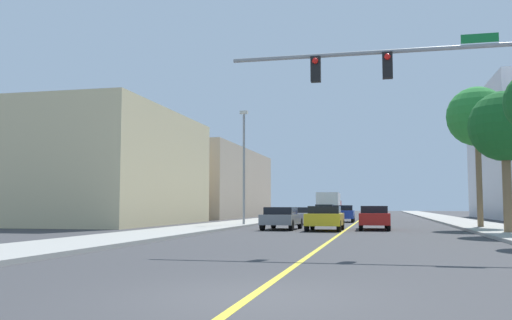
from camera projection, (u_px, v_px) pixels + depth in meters
ground at (358, 221)px, 49.32m from camera, size 192.00×192.00×0.00m
sidewalk_left at (265, 220)px, 51.21m from camera, size 3.77×168.00×0.15m
sidewalk_right at (458, 221)px, 47.45m from camera, size 3.77×168.00×0.15m
lane_marking_center at (358, 221)px, 49.32m from camera, size 0.16×144.00×0.01m
building_left_near at (106, 169)px, 42.46m from camera, size 11.14×17.45×8.55m
building_left_far at (199, 184)px, 66.73m from camera, size 12.87×25.43×8.06m
traffic_signal_mast at (447, 90)px, 16.98m from camera, size 9.90×0.36×6.56m
street_lamp at (244, 161)px, 37.88m from camera, size 0.56×0.28×7.84m
palm_mid at (505, 127)px, 26.79m from camera, size 3.45×3.45×6.88m
palm_far at (477, 117)px, 33.48m from camera, size 3.63×3.63×8.52m
car_red at (374, 217)px, 32.53m from camera, size 1.84×4.59×1.40m
car_blue at (343, 213)px, 47.22m from camera, size 1.96×4.25×1.44m
car_yellow at (325, 218)px, 31.06m from camera, size 1.98×3.86×1.39m
car_silver at (307, 215)px, 41.77m from camera, size 1.80×3.83×1.29m
car_green at (325, 212)px, 55.53m from camera, size 2.01×4.02×1.52m
car_gray at (282, 218)px, 32.55m from camera, size 1.98×4.12×1.33m
delivery_truck at (329, 204)px, 63.23m from camera, size 2.59×8.11×2.87m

